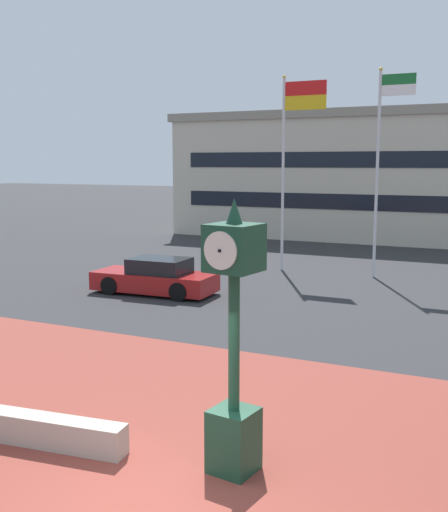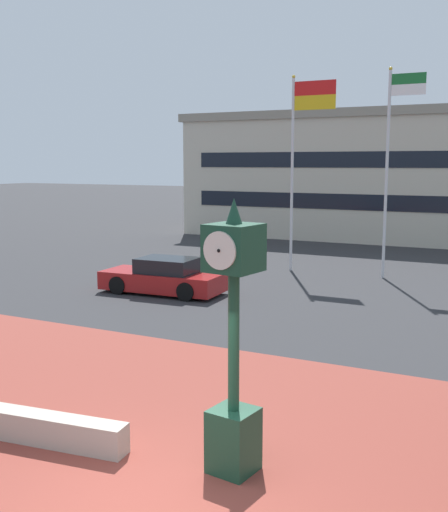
{
  "view_description": "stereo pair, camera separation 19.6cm",
  "coord_description": "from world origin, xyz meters",
  "px_view_note": "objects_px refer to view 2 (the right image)",
  "views": [
    {
      "loc": [
        4.35,
        -6.56,
        4.62
      ],
      "look_at": [
        0.48,
        1.54,
        3.26
      ],
      "focal_mm": 43.47,
      "sensor_mm": 36.0,
      "label": 1
    },
    {
      "loc": [
        4.53,
        -6.47,
        4.62
      ],
      "look_at": [
        0.48,
        1.54,
        3.26
      ],
      "focal_mm": 43.47,
      "sensor_mm": 36.0,
      "label": 2
    }
  ],
  "objects_px": {
    "flagpole_secondary": "(390,159)",
    "civic_building": "(416,175)",
    "flagpole_primary": "(299,152)",
    "street_clock": "(234,349)",
    "car_street_mid": "(164,277)"
  },
  "relations": [
    {
      "from": "street_clock",
      "to": "flagpole_secondary",
      "type": "distance_m",
      "value": 17.27
    },
    {
      "from": "flagpole_primary",
      "to": "civic_building",
      "type": "distance_m",
      "value": 17.05
    },
    {
      "from": "street_clock",
      "to": "car_street_mid",
      "type": "relative_size",
      "value": 0.93
    },
    {
      "from": "flagpole_primary",
      "to": "civic_building",
      "type": "relative_size",
      "value": 0.3
    },
    {
      "from": "civic_building",
      "to": "car_street_mid",
      "type": "bearing_deg",
      "value": -100.92
    },
    {
      "from": "civic_building",
      "to": "flagpole_primary",
      "type": "bearing_deg",
      "value": -96.46
    },
    {
      "from": "street_clock",
      "to": "flagpole_secondary",
      "type": "relative_size",
      "value": 0.5
    },
    {
      "from": "flagpole_secondary",
      "to": "civic_building",
      "type": "relative_size",
      "value": 0.3
    },
    {
      "from": "flagpole_primary",
      "to": "flagpole_secondary",
      "type": "relative_size",
      "value": 0.99
    },
    {
      "from": "flagpole_primary",
      "to": "civic_building",
      "type": "height_order",
      "value": "flagpole_primary"
    },
    {
      "from": "car_street_mid",
      "to": "civic_building",
      "type": "height_order",
      "value": "civic_building"
    },
    {
      "from": "civic_building",
      "to": "flagpole_secondary",
      "type": "bearing_deg",
      "value": -83.59
    },
    {
      "from": "flagpole_primary",
      "to": "car_street_mid",
      "type": "bearing_deg",
      "value": -111.76
    },
    {
      "from": "street_clock",
      "to": "flagpole_secondary",
      "type": "bearing_deg",
      "value": 102.65
    },
    {
      "from": "street_clock",
      "to": "civic_building",
      "type": "height_order",
      "value": "civic_building"
    }
  ]
}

